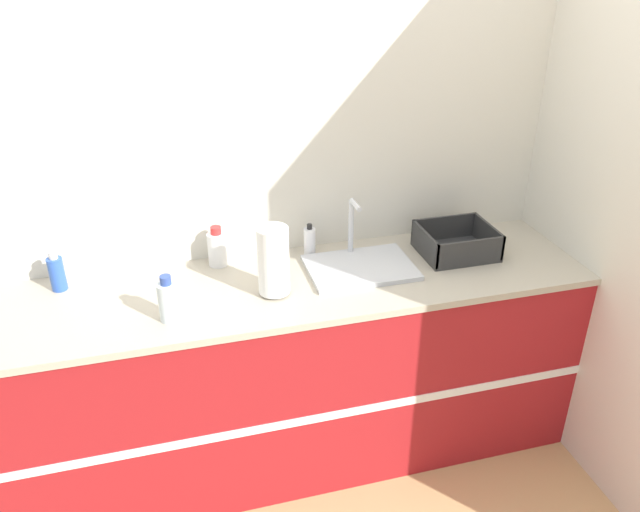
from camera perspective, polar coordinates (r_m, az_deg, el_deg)
ground_plane at (r=2.92m, az=-1.10°, el=-21.20°), size 12.00×12.00×0.00m
wall_back at (r=2.70m, az=-4.71°, el=8.09°), size 4.93×0.06×2.60m
wall_right at (r=2.93m, az=22.60°, el=7.63°), size 0.06×2.61×2.60m
counter_cabinet at (r=2.82m, az=-2.73°, el=-10.50°), size 2.55×0.63×0.92m
sink at (r=2.66m, az=3.66°, el=-0.79°), size 0.45×0.32×0.27m
paper_towel_roll at (r=2.42m, az=-4.28°, el=-0.47°), size 0.12×0.12×0.29m
dish_rack at (r=2.83m, az=12.33°, el=1.04°), size 0.32×0.27×0.12m
bottle_blue at (r=2.69m, az=-22.93°, el=-1.43°), size 0.06×0.06×0.17m
bottle_white_spray at (r=2.69m, az=-9.37°, el=0.72°), size 0.08×0.08×0.18m
bottle_clear at (r=2.35m, az=-13.71°, el=-3.98°), size 0.07×0.07×0.18m
soap_dispenser at (r=2.75m, az=-0.96°, el=1.38°), size 0.05×0.05×0.15m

